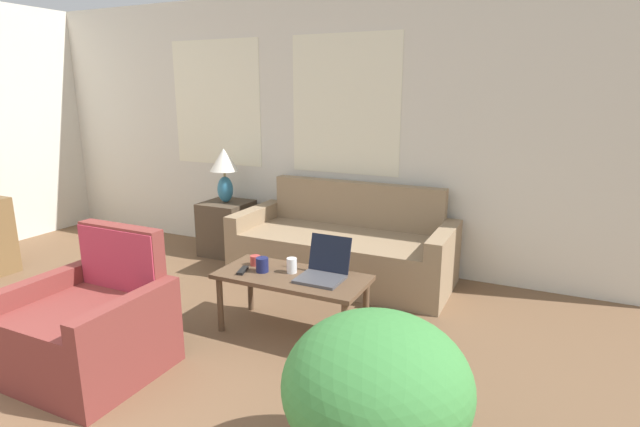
{
  "coord_description": "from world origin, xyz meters",
  "views": [
    {
      "loc": [
        2.52,
        -0.65,
        1.69
      ],
      "look_at": [
        0.89,
        2.77,
        0.75
      ],
      "focal_mm": 28.0,
      "sensor_mm": 36.0,
      "label": 1
    }
  ],
  "objects_px": {
    "cup_navy": "(262,265)",
    "cup_white": "(292,265)",
    "table_lamp": "(224,167)",
    "laptop": "(324,269)",
    "coffee_table": "(292,282)",
    "tv_remote": "(243,270)",
    "couch": "(344,250)",
    "armchair": "(93,329)",
    "cup_yellow": "(255,260)",
    "potted_plant": "(376,389)"
  },
  "relations": [
    {
      "from": "couch",
      "to": "cup_navy",
      "type": "bearing_deg",
      "value": -95.88
    },
    {
      "from": "coffee_table",
      "to": "cup_white",
      "type": "xyz_separation_m",
      "value": [
        -0.02,
        0.04,
        0.11
      ]
    },
    {
      "from": "table_lamp",
      "to": "tv_remote",
      "type": "bearing_deg",
      "value": -50.47
    },
    {
      "from": "tv_remote",
      "to": "cup_white",
      "type": "bearing_deg",
      "value": 22.76
    },
    {
      "from": "tv_remote",
      "to": "potted_plant",
      "type": "relative_size",
      "value": 0.19
    },
    {
      "from": "coffee_table",
      "to": "cup_white",
      "type": "bearing_deg",
      "value": 119.8
    },
    {
      "from": "table_lamp",
      "to": "cup_yellow",
      "type": "bearing_deg",
      "value": -46.87
    },
    {
      "from": "laptop",
      "to": "coffee_table",
      "type": "bearing_deg",
      "value": -166.93
    },
    {
      "from": "table_lamp",
      "to": "laptop",
      "type": "xyz_separation_m",
      "value": [
        1.7,
        -1.22,
        -0.42
      ]
    },
    {
      "from": "cup_yellow",
      "to": "armchair",
      "type": "bearing_deg",
      "value": -118.1
    },
    {
      "from": "armchair",
      "to": "laptop",
      "type": "distance_m",
      "value": 1.5
    },
    {
      "from": "cup_navy",
      "to": "coffee_table",
      "type": "bearing_deg",
      "value": 8.7
    },
    {
      "from": "couch",
      "to": "table_lamp",
      "type": "xyz_separation_m",
      "value": [
        -1.38,
        0.1,
        0.66
      ]
    },
    {
      "from": "cup_navy",
      "to": "armchair",
      "type": "bearing_deg",
      "value": -125.86
    },
    {
      "from": "couch",
      "to": "coffee_table",
      "type": "bearing_deg",
      "value": -85.33
    },
    {
      "from": "armchair",
      "to": "tv_remote",
      "type": "xyz_separation_m",
      "value": [
        0.53,
        0.85,
        0.18
      ]
    },
    {
      "from": "couch",
      "to": "coffee_table",
      "type": "distance_m",
      "value": 1.19
    },
    {
      "from": "coffee_table",
      "to": "cup_navy",
      "type": "distance_m",
      "value": 0.25
    },
    {
      "from": "cup_navy",
      "to": "tv_remote",
      "type": "xyz_separation_m",
      "value": [
        -0.13,
        -0.06,
        -0.04
      ]
    },
    {
      "from": "couch",
      "to": "tv_remote",
      "type": "distance_m",
      "value": 1.31
    },
    {
      "from": "potted_plant",
      "to": "tv_remote",
      "type": "bearing_deg",
      "value": 143.09
    },
    {
      "from": "laptop",
      "to": "cup_yellow",
      "type": "height_order",
      "value": "laptop"
    },
    {
      "from": "armchair",
      "to": "cup_yellow",
      "type": "bearing_deg",
      "value": 61.9
    },
    {
      "from": "armchair",
      "to": "couch",
      "type": "bearing_deg",
      "value": 69.76
    },
    {
      "from": "cup_yellow",
      "to": "potted_plant",
      "type": "xyz_separation_m",
      "value": [
        1.35,
        -1.17,
        0.01
      ]
    },
    {
      "from": "couch",
      "to": "table_lamp",
      "type": "relative_size",
      "value": 3.53
    },
    {
      "from": "couch",
      "to": "cup_white",
      "type": "distance_m",
      "value": 1.16
    },
    {
      "from": "armchair",
      "to": "laptop",
      "type": "xyz_separation_m",
      "value": [
        1.1,
        0.99,
        0.23
      ]
    },
    {
      "from": "laptop",
      "to": "tv_remote",
      "type": "bearing_deg",
      "value": -165.53
    },
    {
      "from": "armchair",
      "to": "coffee_table",
      "type": "height_order",
      "value": "armchair"
    },
    {
      "from": "table_lamp",
      "to": "cup_navy",
      "type": "relative_size",
      "value": 5.4
    },
    {
      "from": "couch",
      "to": "armchair",
      "type": "distance_m",
      "value": 2.26
    },
    {
      "from": "laptop",
      "to": "tv_remote",
      "type": "relative_size",
      "value": 2.1
    },
    {
      "from": "couch",
      "to": "tv_remote",
      "type": "height_order",
      "value": "couch"
    },
    {
      "from": "couch",
      "to": "potted_plant",
      "type": "height_order",
      "value": "couch"
    },
    {
      "from": "tv_remote",
      "to": "table_lamp",
      "type": "bearing_deg",
      "value": 129.53
    },
    {
      "from": "cup_navy",
      "to": "cup_white",
      "type": "xyz_separation_m",
      "value": [
        0.2,
        0.07,
        0.0
      ]
    },
    {
      "from": "cup_yellow",
      "to": "cup_white",
      "type": "xyz_separation_m",
      "value": [
        0.32,
        -0.02,
        0.02
      ]
    },
    {
      "from": "laptop",
      "to": "cup_navy",
      "type": "xyz_separation_m",
      "value": [
        -0.44,
        -0.08,
        -0.01
      ]
    },
    {
      "from": "couch",
      "to": "coffee_table",
      "type": "xyz_separation_m",
      "value": [
        0.1,
        -1.18,
        0.12
      ]
    },
    {
      "from": "laptop",
      "to": "cup_white",
      "type": "height_order",
      "value": "laptop"
    },
    {
      "from": "coffee_table",
      "to": "cup_yellow",
      "type": "relative_size",
      "value": 14.37
    },
    {
      "from": "coffee_table",
      "to": "potted_plant",
      "type": "xyz_separation_m",
      "value": [
        1.01,
        -1.11,
        0.1
      ]
    },
    {
      "from": "cup_navy",
      "to": "cup_yellow",
      "type": "bearing_deg",
      "value": 141.4
    },
    {
      "from": "cup_navy",
      "to": "potted_plant",
      "type": "height_order",
      "value": "potted_plant"
    },
    {
      "from": "couch",
      "to": "tv_remote",
      "type": "bearing_deg",
      "value": -101.14
    },
    {
      "from": "cup_navy",
      "to": "cup_white",
      "type": "distance_m",
      "value": 0.21
    },
    {
      "from": "coffee_table",
      "to": "cup_white",
      "type": "distance_m",
      "value": 0.12
    },
    {
      "from": "table_lamp",
      "to": "tv_remote",
      "type": "relative_size",
      "value": 3.57
    },
    {
      "from": "laptop",
      "to": "potted_plant",
      "type": "xyz_separation_m",
      "value": [
        0.79,
        -1.16,
        -0.01
      ]
    }
  ]
}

